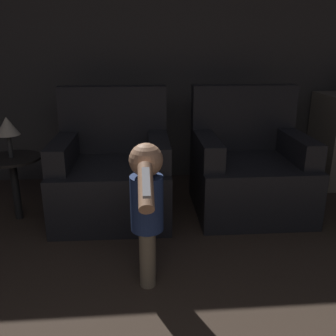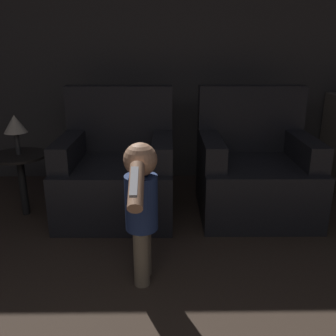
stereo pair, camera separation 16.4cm
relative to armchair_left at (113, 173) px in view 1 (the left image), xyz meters
name	(u,v)px [view 1 (the left image)]	position (x,y,z in m)	size (l,w,h in m)	color
wall_back	(130,51)	(0.16, 0.90, 0.95)	(8.40, 0.05, 2.60)	#33302D
armchair_left	(113,173)	(0.00, 0.00, 0.00)	(0.93, 0.87, 1.03)	black
armchair_right	(249,170)	(1.15, 0.00, 0.00)	(0.92, 0.87, 1.03)	black
person_toddler	(147,204)	(0.26, -1.00, 0.16)	(0.19, 0.59, 0.86)	brown
side_table	(13,168)	(-0.78, -0.06, 0.09)	(0.45, 0.45, 0.52)	black
lamp	(7,127)	(-0.78, -0.06, 0.42)	(0.18, 0.18, 0.32)	#262626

